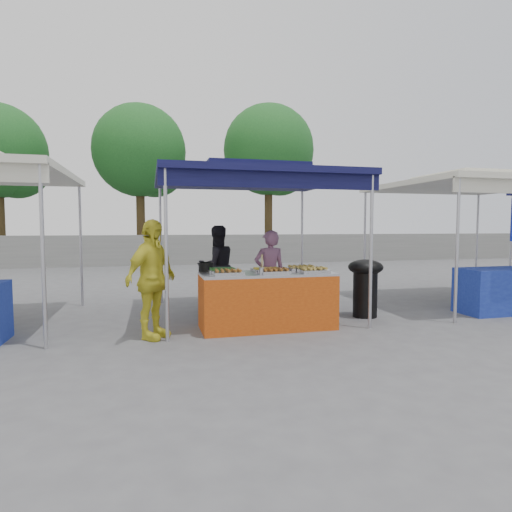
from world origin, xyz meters
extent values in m
plane|color=#555557|center=(0.00, 0.00, 0.00)|extent=(80.00, 80.00, 0.00)
cube|color=slate|center=(0.00, 11.00, 0.60)|extent=(40.00, 0.25, 1.20)
cylinder|color=#B2B1B8|center=(-1.50, -0.50, 1.15)|extent=(0.05, 0.05, 2.30)
cylinder|color=#B2B1B8|center=(1.50, -0.50, 1.15)|extent=(0.05, 0.05, 2.30)
cylinder|color=#B2B1B8|center=(-1.50, 2.50, 1.15)|extent=(0.05, 0.05, 2.30)
cylinder|color=#B2B1B8|center=(1.50, 2.50, 1.15)|extent=(0.05, 0.05, 2.30)
cube|color=#0F0F3D|center=(0.00, 1.00, 2.35)|extent=(3.20, 3.20, 0.10)
cube|color=#0F0F3D|center=(0.00, 1.00, 2.48)|extent=(1.65, 1.65, 0.18)
cube|color=#0F0F3D|center=(0.00, -0.50, 2.20)|extent=(3.20, 0.04, 0.25)
cylinder|color=#B2B1B8|center=(-3.00, -0.50, 1.15)|extent=(0.05, 0.05, 2.30)
cylinder|color=#B2B1B8|center=(-3.00, 2.50, 1.15)|extent=(0.05, 0.05, 2.30)
cylinder|color=#B2B1B8|center=(3.00, -0.50, 1.15)|extent=(0.05, 0.05, 2.30)
cylinder|color=#B2B1B8|center=(3.00, 2.50, 1.15)|extent=(0.05, 0.05, 2.30)
cylinder|color=#B2B1B8|center=(6.00, 2.50, 1.15)|extent=(0.05, 0.05, 2.30)
cube|color=beige|center=(4.50, 1.00, 2.35)|extent=(3.20, 3.20, 0.10)
cube|color=beige|center=(4.50, 1.00, 2.48)|extent=(1.65, 1.65, 0.18)
cube|color=#1D319A|center=(4.50, 0.00, 0.40)|extent=(1.80, 0.70, 0.80)
cylinder|color=#B2B1B8|center=(7.00, 2.50, 1.15)|extent=(0.05, 0.05, 2.30)
cylinder|color=#3D2E17|center=(-7.49, 12.71, 2.02)|extent=(0.36, 0.36, 4.05)
sphere|color=#1D581F|center=(-6.89, 12.91, 3.93)|extent=(2.54, 2.54, 2.54)
cylinder|color=#3D2E17|center=(-2.08, 12.64, 2.12)|extent=(0.36, 0.36, 4.24)
sphere|color=#1D581F|center=(-2.08, 12.64, 4.73)|extent=(3.88, 3.88, 3.88)
sphere|color=#1D581F|center=(-1.48, 12.84, 4.12)|extent=(2.67, 2.67, 2.67)
cylinder|color=#3D2E17|center=(3.62, 12.80, 2.25)|extent=(0.36, 0.36, 4.51)
sphere|color=#1D581F|center=(3.62, 12.80, 5.02)|extent=(4.12, 4.12, 4.12)
sphere|color=#1D581F|center=(4.22, 13.00, 4.38)|extent=(2.83, 2.83, 2.83)
cube|color=#B74410|center=(0.00, -0.10, 0.40)|extent=(2.00, 0.80, 0.81)
cube|color=#B2B1B8|center=(0.00, -0.10, 0.83)|extent=(2.00, 0.80, 0.04)
cube|color=silver|center=(-0.64, -0.34, 0.88)|extent=(0.42, 0.30, 0.05)
cube|color=brown|center=(-0.64, -0.34, 0.91)|extent=(0.35, 0.25, 0.02)
cube|color=silver|center=(0.04, -0.34, 0.88)|extent=(0.42, 0.30, 0.05)
cube|color=brown|center=(0.04, -0.34, 0.91)|extent=(0.35, 0.25, 0.02)
cube|color=silver|center=(0.65, -0.34, 0.88)|extent=(0.42, 0.30, 0.05)
cube|color=#A58938|center=(0.65, -0.34, 0.91)|extent=(0.35, 0.25, 0.02)
cube|color=silver|center=(-0.66, 0.01, 0.88)|extent=(0.42, 0.30, 0.05)
cube|color=#1E521C|center=(-0.66, 0.01, 0.91)|extent=(0.35, 0.25, 0.02)
cube|color=silver|center=(0.00, -0.02, 0.88)|extent=(0.42, 0.30, 0.05)
cube|color=gold|center=(0.00, -0.02, 0.91)|extent=(0.35, 0.25, 0.02)
cube|color=silver|center=(0.58, -0.02, 0.88)|extent=(0.42, 0.30, 0.05)
cube|color=#A58938|center=(0.58, -0.02, 0.91)|extent=(0.35, 0.25, 0.02)
cylinder|color=black|center=(-0.87, 0.27, 0.92)|extent=(0.23, 0.23, 0.14)
cylinder|color=#B2B1B8|center=(-0.15, -0.36, 0.90)|extent=(0.08, 0.08, 0.10)
cylinder|color=black|center=(1.84, 0.28, 0.40)|extent=(0.41, 0.41, 0.79)
ellipsoid|color=black|center=(1.84, 0.28, 0.86)|extent=(0.59, 0.59, 0.26)
cube|color=#12239A|center=(-0.53, 0.49, 0.13)|extent=(0.44, 0.31, 0.27)
cube|color=#12239A|center=(0.19, 0.60, 0.16)|extent=(0.53, 0.37, 0.32)
cube|color=#12239A|center=(0.19, 0.60, 0.47)|extent=(0.50, 0.35, 0.30)
imported|color=#825272|center=(0.27, 0.70, 0.74)|extent=(0.54, 0.36, 1.47)
imported|color=black|center=(-0.48, 1.77, 0.78)|extent=(0.89, 0.77, 1.56)
imported|color=gold|center=(-1.69, -0.30, 0.82)|extent=(0.92, 1.00, 1.64)
camera|label=1|loc=(-1.70, -6.27, 1.55)|focal=30.00mm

